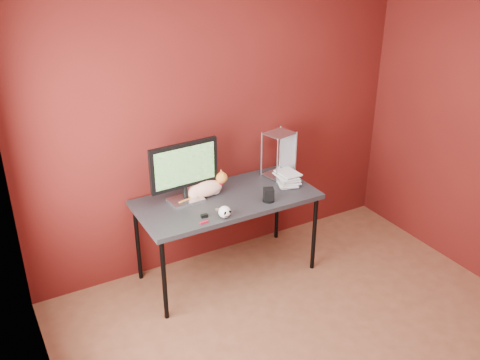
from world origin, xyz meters
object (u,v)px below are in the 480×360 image
speaker (269,195)px  cat (205,188)px  book_stack (280,125)px  monitor (184,169)px  desk (227,203)px  skull_mug (225,212)px

speaker → cat: bearing=163.0°
speaker → book_stack: bearing=65.4°
speaker → monitor: bearing=172.8°
book_stack → speaker: bearing=-136.6°
cat → speaker: size_ratio=3.95×
cat → book_stack: bearing=-1.0°
speaker → desk: bearing=162.7°
cat → book_stack: size_ratio=0.41×
skull_mug → speaker: (0.44, 0.07, 0.00)m
speaker → book_stack: book_stack is taller
cat → speaker: bearing=-31.0°
cat → skull_mug: bearing=-85.8°
monitor → cat: size_ratio=1.30×
book_stack → cat: bearing=171.1°
monitor → speaker: monitor is taller
cat → speaker: (0.41, -0.33, -0.02)m
monitor → cat: bearing=-1.7°
desk → monitor: (-0.32, 0.11, 0.33)m
desk → speaker: (0.27, -0.22, 0.10)m
monitor → book_stack: bearing=-9.9°
desk → speaker: 0.36m
skull_mug → speaker: 0.45m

